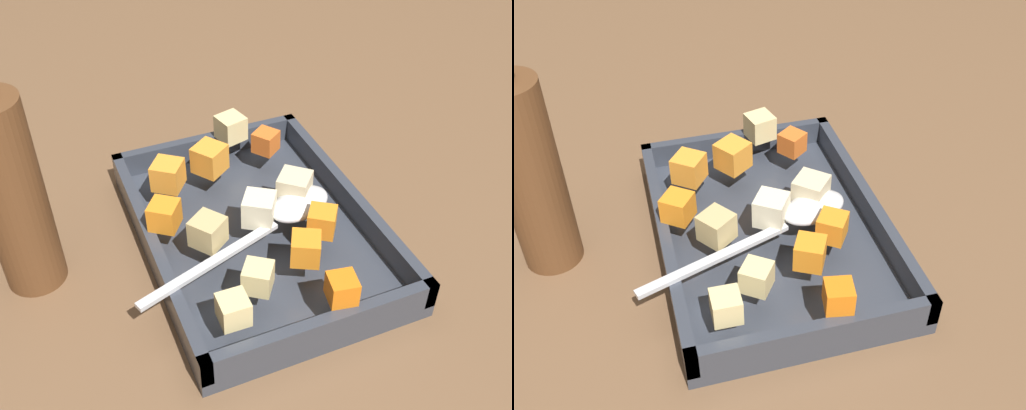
% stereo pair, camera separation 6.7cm
% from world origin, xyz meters
% --- Properties ---
extents(ground_plane, '(4.00, 4.00, 0.00)m').
position_xyz_m(ground_plane, '(0.00, 0.00, 0.00)').
color(ground_plane, brown).
extents(baking_dish, '(0.33, 0.24, 0.05)m').
position_xyz_m(baking_dish, '(0.01, -0.01, 0.01)').
color(baking_dish, '#333842').
rests_on(baking_dish, ground_plane).
extents(carrot_chunk_near_left, '(0.04, 0.04, 0.03)m').
position_xyz_m(carrot_chunk_near_left, '(-0.01, -0.10, 0.06)').
color(carrot_chunk_near_left, orange).
rests_on(carrot_chunk_near_left, baking_dish).
extents(carrot_chunk_back_center, '(0.04, 0.04, 0.03)m').
position_xyz_m(carrot_chunk_back_center, '(0.09, 0.01, 0.06)').
color(carrot_chunk_back_center, orange).
rests_on(carrot_chunk_back_center, baking_dish).
extents(carrot_chunk_far_right, '(0.04, 0.04, 0.03)m').
position_xyz_m(carrot_chunk_far_right, '(-0.07, -0.08, 0.06)').
color(carrot_chunk_far_right, orange).
rests_on(carrot_chunk_far_right, baking_dish).
extents(carrot_chunk_heap_top, '(0.04, 0.04, 0.03)m').
position_xyz_m(carrot_chunk_heap_top, '(0.06, 0.04, 0.06)').
color(carrot_chunk_heap_top, orange).
rests_on(carrot_chunk_heap_top, baking_dish).
extents(carrot_chunk_corner_sw, '(0.03, 0.03, 0.03)m').
position_xyz_m(carrot_chunk_corner_sw, '(0.15, 0.02, 0.06)').
color(carrot_chunk_corner_sw, orange).
rests_on(carrot_chunk_corner_sw, baking_dish).
extents(carrot_chunk_corner_ne, '(0.04, 0.04, 0.03)m').
position_xyz_m(carrot_chunk_corner_ne, '(-0.09, 0.05, 0.06)').
color(carrot_chunk_corner_ne, orange).
rests_on(carrot_chunk_corner_ne, baking_dish).
extents(carrot_chunk_front_center, '(0.05, 0.05, 0.03)m').
position_xyz_m(carrot_chunk_front_center, '(-0.08, -0.03, 0.06)').
color(carrot_chunk_front_center, orange).
rests_on(carrot_chunk_front_center, baking_dish).
extents(potato_chunk_corner_se, '(0.04, 0.04, 0.03)m').
position_xyz_m(potato_chunk_corner_se, '(-0.14, 0.02, 0.06)').
color(potato_chunk_corner_se, '#E0CC89').
rests_on(potato_chunk_corner_se, baking_dish).
extents(potato_chunk_far_left, '(0.04, 0.04, 0.03)m').
position_xyz_m(potato_chunk_far_left, '(0.02, -0.01, 0.06)').
color(potato_chunk_far_left, beige).
rests_on(potato_chunk_far_left, baking_dish).
extents(potato_chunk_under_handle, '(0.05, 0.05, 0.03)m').
position_xyz_m(potato_chunk_under_handle, '(0.01, 0.04, 0.06)').
color(potato_chunk_under_handle, beige).
rests_on(potato_chunk_under_handle, baking_dish).
extents(potato_chunk_rim_edge, '(0.03, 0.03, 0.03)m').
position_xyz_m(potato_chunk_rim_edge, '(0.14, -0.08, 0.06)').
color(potato_chunk_rim_edge, '#E0CC89').
rests_on(potato_chunk_rim_edge, baking_dish).
extents(potato_chunk_near_right, '(0.04, 0.04, 0.03)m').
position_xyz_m(potato_chunk_near_right, '(0.03, -0.07, 0.06)').
color(potato_chunk_near_right, tan).
rests_on(potato_chunk_near_right, baking_dish).
extents(potato_chunk_near_spoon, '(0.04, 0.04, 0.03)m').
position_xyz_m(potato_chunk_near_spoon, '(0.11, -0.05, 0.06)').
color(potato_chunk_near_spoon, '#E0CC89').
rests_on(potato_chunk_near_spoon, baking_dish).
extents(serving_spoon, '(0.11, 0.24, 0.02)m').
position_xyz_m(serving_spoon, '(0.03, 0.02, 0.05)').
color(serving_spoon, silver).
rests_on(serving_spoon, baking_dish).
extents(pepper_mill, '(0.06, 0.06, 0.24)m').
position_xyz_m(pepper_mill, '(-0.03, -0.24, 0.11)').
color(pepper_mill, brown).
rests_on(pepper_mill, ground_plane).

